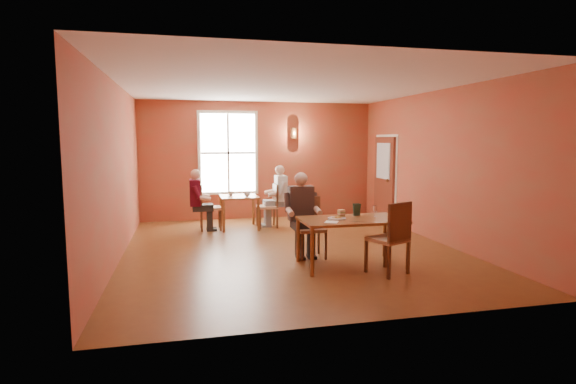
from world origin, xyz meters
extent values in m
cube|color=brown|center=(0.00, 0.00, 0.00)|extent=(6.00, 7.00, 0.01)
cube|color=brown|center=(0.00, 3.50, 1.50)|extent=(6.00, 0.04, 3.00)
cube|color=brown|center=(0.00, -3.50, 1.50)|extent=(6.00, 0.04, 3.00)
cube|color=brown|center=(-3.00, 0.00, 1.50)|extent=(0.04, 7.00, 3.00)
cube|color=brown|center=(3.00, 0.00, 1.50)|extent=(0.04, 7.00, 3.00)
cube|color=white|center=(0.00, 0.00, 3.00)|extent=(6.00, 7.00, 0.04)
cube|color=white|center=(-0.80, 3.45, 1.70)|extent=(1.36, 0.10, 1.96)
cube|color=maroon|center=(2.94, 2.30, 1.05)|extent=(0.12, 1.04, 2.10)
cylinder|color=brown|center=(0.90, 3.40, 2.20)|extent=(0.16, 0.16, 0.28)
cylinder|color=white|center=(0.46, -1.28, 0.79)|extent=(0.38, 0.38, 0.04)
cube|color=tan|center=(0.56, -1.21, 0.83)|extent=(0.11, 0.11, 0.12)
cube|color=#213A28|center=(0.89, -1.05, 0.87)|extent=(0.13, 0.07, 0.21)
cube|color=white|center=(0.67, -1.59, 0.77)|extent=(0.23, 0.06, 0.00)
cube|color=white|center=(0.29, -1.52, 0.77)|extent=(0.26, 0.26, 0.01)
imported|color=white|center=(-0.52, 2.07, 0.81)|extent=(0.18, 0.18, 0.10)
imported|color=silver|center=(-0.86, 2.31, 0.80)|extent=(0.11, 0.11, 0.10)
camera|label=1|loc=(-1.90, -7.99, 2.02)|focal=28.00mm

